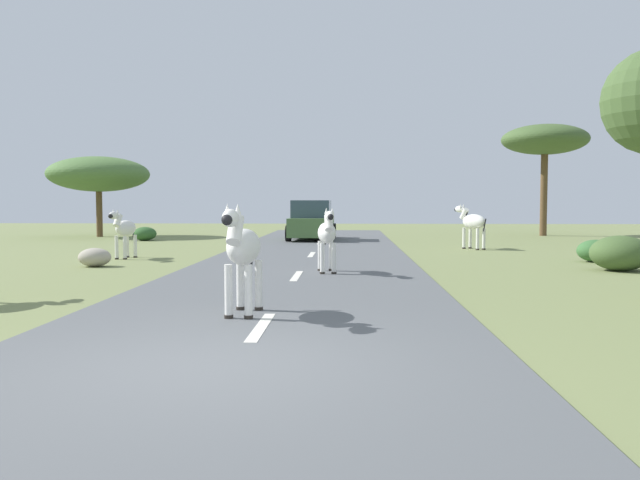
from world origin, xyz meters
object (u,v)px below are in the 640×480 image
at_px(zebra_0, 242,249).
at_px(car_0, 312,222).
at_px(tree_3, 545,140).
at_px(rock_1, 95,257).
at_px(zebra_4, 472,222).
at_px(zebra_3, 327,234).
at_px(bush_0, 596,251).
at_px(bush_3, 145,234).
at_px(bush_2, 620,253).
at_px(zebra_1, 124,229).
at_px(tree_4, 99,174).

height_order(zebra_0, car_0, car_0).
bearing_deg(tree_3, rock_1, -134.99).
bearing_deg(zebra_4, zebra_0, -142.15).
bearing_deg(zebra_3, zebra_4, -127.03).
xyz_separation_m(bush_0, rock_1, (-13.85, -1.95, -0.07)).
bearing_deg(zebra_4, tree_3, 31.45).
distance_m(car_0, bush_0, 13.16).
height_order(bush_0, rock_1, bush_0).
bearing_deg(bush_0, bush_3, 149.15).
bearing_deg(tree_3, bush_2, -100.37).
distance_m(zebra_1, bush_0, 13.89).
bearing_deg(zebra_1, zebra_3, 154.50).
distance_m(zebra_4, bush_0, 5.68).
bearing_deg(zebra_3, zebra_0, 72.86).
xyz_separation_m(bush_0, bush_3, (-16.14, 9.64, -0.02)).
height_order(zebra_4, rock_1, zebra_4).
height_order(zebra_4, car_0, car_0).
bearing_deg(tree_4, zebra_3, -54.23).
height_order(zebra_0, tree_4, tree_4).
bearing_deg(bush_2, bush_0, 82.76).
distance_m(tree_4, bush_0, 23.37).
bearing_deg(zebra_4, bush_0, -92.17).
relative_size(car_0, rock_1, 5.03).
bearing_deg(zebra_1, bush_0, -174.34).
distance_m(zebra_0, zebra_3, 5.94).
bearing_deg(zebra_4, bush_2, -102.37).
relative_size(zebra_1, tree_4, 0.32).
distance_m(tree_4, bush_3, 5.28).
bearing_deg(bush_3, zebra_0, -68.60).
distance_m(bush_3, rock_1, 11.82).
distance_m(zebra_3, bush_2, 7.41).
bearing_deg(rock_1, zebra_1, 90.66).
distance_m(zebra_1, zebra_3, 7.50).
relative_size(car_0, tree_3, 0.78).
relative_size(zebra_3, bush_3, 1.60).
distance_m(tree_4, rock_1, 15.96).
bearing_deg(tree_4, tree_3, 5.10).
bearing_deg(bush_0, car_0, 131.53).
distance_m(zebra_0, zebra_4, 15.71).
distance_m(zebra_4, bush_2, 7.79).
bearing_deg(tree_4, zebra_1, -65.79).
bearing_deg(tree_3, bush_0, -100.88).
height_order(zebra_4, bush_0, zebra_4).
bearing_deg(bush_3, bush_2, -37.28).
bearing_deg(zebra_3, zebra_1, -40.03).
height_order(bush_2, rock_1, bush_2).
bearing_deg(bush_2, zebra_0, -139.80).
bearing_deg(tree_3, zebra_0, -115.39).
relative_size(bush_0, bush_3, 1.05).
bearing_deg(zebra_0, tree_4, -60.79).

